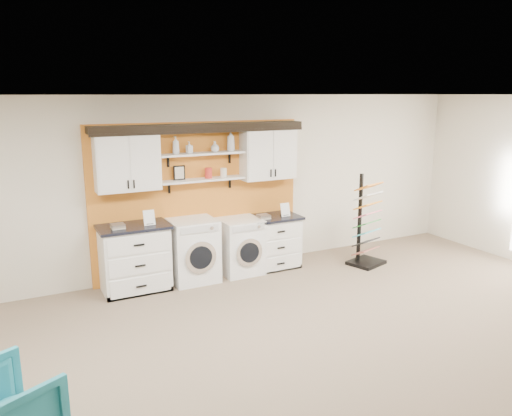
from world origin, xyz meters
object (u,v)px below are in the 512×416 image
base_cabinet_left (135,258)px  washer (193,250)px  base_cabinet_right (272,241)px  dryer (240,246)px  sample_rack (366,235)px

base_cabinet_left → washer: base_cabinet_left is taller
base_cabinet_right → washer: 1.37m
dryer → sample_rack: sample_rack is taller
dryer → base_cabinet_left: bearing=179.9°
dryer → sample_rack: bearing=-16.1°
washer → base_cabinet_right: bearing=0.1°
base_cabinet_right → dryer: bearing=-179.7°
base_cabinet_left → sample_rack: (3.73, -0.59, 0.01)m
base_cabinet_right → sample_rack: 1.59m
base_cabinet_left → dryer: 1.68m
base_cabinet_right → dryer: dryer is taller
washer → sample_rack: bearing=-11.7°
base_cabinet_left → dryer: base_cabinet_left is taller
washer → base_cabinet_left: bearing=179.8°
base_cabinet_right → sample_rack: size_ratio=0.58×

